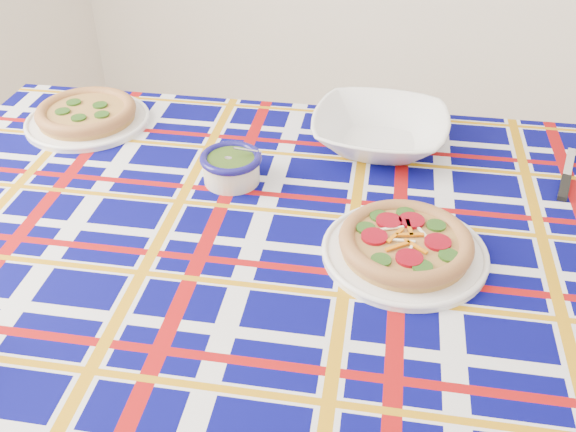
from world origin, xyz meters
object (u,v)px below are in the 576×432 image
at_px(dining_table, 305,264).
at_px(serving_bowl, 380,131).
at_px(pesto_bowl, 231,165).
at_px(main_focaccia_plate, 406,243).

distance_m(dining_table, serving_bowl, 0.40).
distance_m(pesto_bowl, serving_bowl, 0.37).
xyz_separation_m(pesto_bowl, serving_bowl, (0.24, 0.28, -0.00)).
distance_m(main_focaccia_plate, serving_bowl, 0.41).
relative_size(pesto_bowl, serving_bowl, 0.42).
bearing_deg(main_focaccia_plate, serving_bowl, 114.48).
height_order(dining_table, main_focaccia_plate, main_focaccia_plate).
bearing_deg(serving_bowl, main_focaccia_plate, -65.52).
height_order(main_focaccia_plate, serving_bowl, serving_bowl).
bearing_deg(pesto_bowl, dining_table, -24.83).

